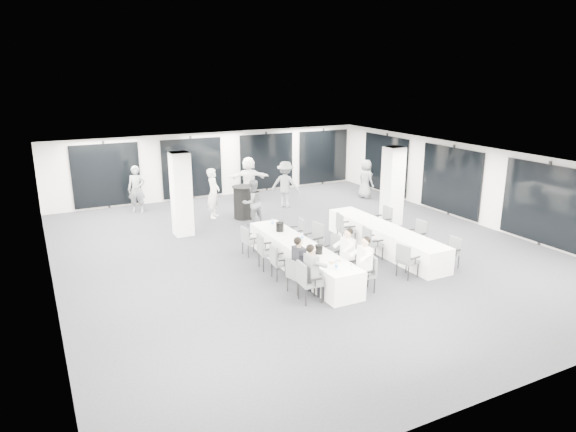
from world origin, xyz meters
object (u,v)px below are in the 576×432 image
at_px(chair_main_left_near, 307,279).
at_px(standing_guest_h, 392,180).
at_px(cocktail_table, 244,202).
at_px(standing_guest_e, 366,177).
at_px(standing_guest_b, 253,200).
at_px(standing_guest_f, 249,176).
at_px(ice_bucket_far, 280,227).
at_px(chair_main_right_near, 368,271).
at_px(chair_side_right_near, 452,250).
at_px(chair_main_right_second, 351,260).
at_px(chair_side_left_mid, 371,241).
at_px(chair_side_right_mid, 418,234).
at_px(banquet_table_side, 384,238).
at_px(chair_main_left_mid, 278,260).
at_px(standing_guest_a, 213,190).
at_px(chair_main_left_second, 296,273).
at_px(standing_guest_g, 136,186).
at_px(chair_side_right_far, 384,220).
at_px(ice_bucket_near, 319,249).
at_px(banquet_table_main, 300,257).
at_px(chair_main_right_fourth, 315,238).
at_px(chair_side_left_far, 344,227).
at_px(chair_side_left_near, 406,259).
at_px(chair_main_left_fourth, 265,249).
at_px(standing_guest_c, 285,182).
at_px(chair_main_left_far, 248,239).

bearing_deg(chair_main_left_near, standing_guest_h, 135.30).
relative_size(cocktail_table, standing_guest_e, 0.64).
xyz_separation_m(standing_guest_b, standing_guest_f, (1.28, 3.40, 0.13)).
bearing_deg(ice_bucket_far, standing_guest_e, 36.34).
bearing_deg(standing_guest_b, chair_main_right_near, 83.80).
xyz_separation_m(chair_main_left_near, chair_side_right_near, (4.73, 0.14, -0.09)).
distance_m(chair_main_right_second, chair_side_left_mid, 1.73).
height_order(chair_side_right_near, chair_side_right_mid, chair_side_right_mid).
bearing_deg(standing_guest_e, banquet_table_side, 144.22).
distance_m(chair_main_left_mid, standing_guest_a, 6.47).
bearing_deg(ice_bucket_far, chair_main_left_mid, -117.45).
bearing_deg(standing_guest_h, standing_guest_b, 78.07).
bearing_deg(chair_main_left_second, chair_side_right_near, 69.69).
distance_m(chair_main_left_near, chair_main_left_second, 0.60).
xyz_separation_m(standing_guest_g, ice_bucket_far, (2.80, -6.90, -0.15)).
bearing_deg(chair_main_left_second, ice_bucket_far, 147.44).
distance_m(cocktail_table, standing_guest_b, 0.99).
height_order(chair_main_left_mid, chair_side_right_far, chair_side_right_far).
bearing_deg(standing_guest_h, chair_main_left_second, 113.48).
height_order(standing_guest_g, ice_bucket_near, standing_guest_g).
bearing_deg(chair_main_left_mid, banquet_table_main, 114.59).
relative_size(standing_guest_a, standing_guest_e, 1.12).
relative_size(chair_main_left_mid, standing_guest_a, 0.44).
relative_size(banquet_table_side, chair_main_left_near, 4.95).
distance_m(chair_main_right_fourth, standing_guest_e, 7.80).
height_order(chair_side_left_far, standing_guest_e, standing_guest_e).
relative_size(chair_main_left_near, chair_side_right_far, 1.01).
xyz_separation_m(standing_guest_e, ice_bucket_far, (-6.46, -4.76, -0.06)).
xyz_separation_m(chair_main_right_second, chair_side_left_near, (1.40, -0.54, -0.01)).
relative_size(chair_side_left_mid, standing_guest_f, 0.45).
relative_size(chair_side_left_mid, standing_guest_e, 0.51).
xyz_separation_m(chair_side_left_near, standing_guest_b, (-1.69, 6.35, 0.39)).
relative_size(chair_side_left_mid, chair_side_right_mid, 1.00).
distance_m(standing_guest_a, standing_guest_e, 6.86).
distance_m(chair_main_left_fourth, standing_guest_c, 6.76).
distance_m(chair_main_left_fourth, chair_main_right_near, 3.01).
relative_size(standing_guest_h, ice_bucket_far, 7.06).
height_order(chair_main_left_near, standing_guest_b, standing_guest_b).
distance_m(chair_side_left_far, standing_guest_h, 6.04).
bearing_deg(chair_main_left_second, chair_side_left_far, 114.83).
bearing_deg(chair_main_right_fourth, standing_guest_b, -5.18).
distance_m(chair_main_left_second, chair_side_left_mid, 3.24).
bearing_deg(chair_side_right_near, chair_main_left_fourth, 61.29).
xyz_separation_m(chair_main_left_far, chair_side_right_mid, (4.72, -2.03, 0.05)).
height_order(standing_guest_g, standing_guest_h, standing_guest_g).
bearing_deg(chair_side_left_mid, chair_main_left_second, -64.44).
xyz_separation_m(chair_side_left_mid, chair_side_left_far, (-0.00, 1.44, 0.03)).
bearing_deg(standing_guest_a, chair_side_left_mid, -125.46).
bearing_deg(chair_side_left_near, standing_guest_h, 133.90).
relative_size(chair_main_left_second, chair_main_left_fourth, 0.88).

